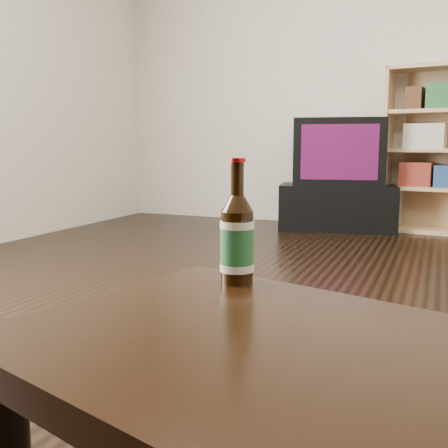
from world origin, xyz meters
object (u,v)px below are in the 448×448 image
at_px(bookshelf, 431,147).
at_px(beer_bottle, 237,240).
at_px(tv, 339,152).
at_px(coffee_table, 334,395).
at_px(tv_stand, 337,207).

relative_size(bookshelf, beer_bottle, 4.86).
relative_size(tv, bookshelf, 0.60).
bearing_deg(tv, beer_bottle, -94.17).
xyz_separation_m(coffee_table, beer_bottle, (-0.27, 0.33, 0.14)).
bearing_deg(tv_stand, bookshelf, 3.15).
bearing_deg(bookshelf, tv, -159.17).
relative_size(tv_stand, beer_bottle, 3.46).
bearing_deg(coffee_table, tv, 100.31).
bearing_deg(beer_bottle, coffee_table, -50.33).
height_order(tv, beer_bottle, tv).
bearing_deg(tv, bookshelf, 3.25).
height_order(tv_stand, beer_bottle, beer_bottle).
distance_m(bookshelf, beer_bottle, 3.45).
bearing_deg(bookshelf, tv_stand, -159.26).
xyz_separation_m(bookshelf, coffee_table, (-0.03, -3.76, -0.33)).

